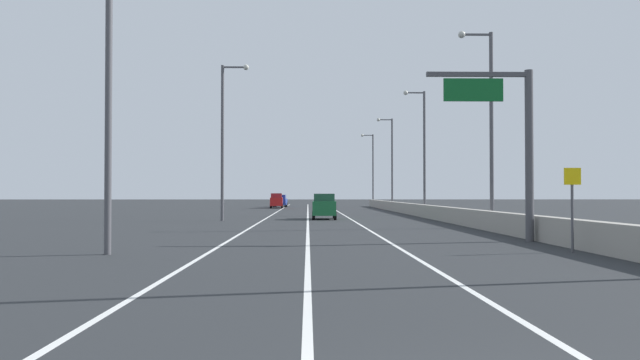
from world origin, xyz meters
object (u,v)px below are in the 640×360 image
object	(u,v)px
overhead_sign_gantry	(512,133)
car_red_0	(277,201)
lamp_post_left_near	(115,57)
car_blue_1	(280,201)
lamp_post_right_third	(422,145)
car_green_2	(324,207)
speed_advisory_sign	(572,203)
lamp_post_right_second	(488,117)
lamp_post_right_fourth	(390,158)
lamp_post_left_mid	(225,132)
lamp_post_right_fifth	(372,165)

from	to	relation	value
overhead_sign_gantry	car_red_0	distance (m)	66.16
lamp_post_left_near	car_blue_1	size ratio (longest dim) A/B	2.65
overhead_sign_gantry	lamp_post_right_third	world-z (taller)	lamp_post_right_third
car_green_2	speed_advisory_sign	bearing A→B (deg)	-74.96
overhead_sign_gantry	lamp_post_left_near	bearing A→B (deg)	-159.69
lamp_post_right_second	car_green_2	size ratio (longest dim) A/B	2.86
car_red_0	overhead_sign_gantry	bearing A→B (deg)	-78.30
lamp_post_right_fourth	lamp_post_left_near	world-z (taller)	same
car_blue_1	car_green_2	xyz separation A→B (m)	(5.56, -47.40, 0.09)
speed_advisory_sign	lamp_post_right_fourth	distance (m)	62.99
car_red_0	car_green_2	bearing A→B (deg)	-81.77
speed_advisory_sign	car_green_2	distance (m)	31.07
lamp_post_left_mid	lamp_post_left_near	bearing A→B (deg)	-90.59
speed_advisory_sign	lamp_post_right_fifth	distance (m)	86.00
lamp_post_right_second	lamp_post_left_near	world-z (taller)	same
speed_advisory_sign	lamp_post_left_mid	xyz separation A→B (m)	(-15.73, 27.24, 5.03)
overhead_sign_gantry	car_blue_1	size ratio (longest dim) A/B	1.65
lamp_post_right_second	lamp_post_right_third	bearing A→B (deg)	89.94
lamp_post_right_second	lamp_post_right_fourth	world-z (taller)	same
car_blue_1	lamp_post_right_third	bearing A→B (deg)	-67.96
lamp_post_right_fourth	car_green_2	size ratio (longest dim) A/B	2.86
lamp_post_right_fourth	lamp_post_left_mid	xyz separation A→B (m)	(-17.25, -35.53, 0.00)
lamp_post_right_second	lamp_post_left_near	size ratio (longest dim) A/B	1.00
lamp_post_left_mid	car_red_0	world-z (taller)	lamp_post_left_mid
lamp_post_right_second	lamp_post_right_fifth	xyz separation A→B (m)	(-0.33, 69.22, 0.00)
lamp_post_right_fifth	lamp_post_left_near	xyz separation A→B (m)	(-17.31, -86.29, 0.00)
car_red_0	car_blue_1	xyz separation A→B (m)	(0.23, 7.39, -0.11)
speed_advisory_sign	car_red_0	world-z (taller)	speed_advisory_sign
speed_advisory_sign	lamp_post_right_third	distance (m)	40.05
lamp_post_left_near	lamp_post_left_mid	xyz separation A→B (m)	(0.28, 27.69, 0.00)
lamp_post_right_third	car_blue_1	size ratio (longest dim) A/B	2.65
speed_advisory_sign	car_blue_1	distance (m)	78.59
speed_advisory_sign	lamp_post_right_fourth	xyz separation A→B (m)	(1.51, 62.77, 5.03)
lamp_post_right_third	lamp_post_right_fifth	world-z (taller)	same
overhead_sign_gantry	car_green_2	xyz separation A→B (m)	(-7.61, 24.68, -3.70)
overhead_sign_gantry	lamp_post_right_second	size ratio (longest dim) A/B	0.62
lamp_post_right_second	overhead_sign_gantry	bearing A→B (deg)	-100.36
speed_advisory_sign	lamp_post_left_near	xyz separation A→B (m)	(-16.02, -0.45, 5.03)
lamp_post_right_second	car_red_0	bearing A→B (deg)	106.16
speed_advisory_sign	lamp_post_left_mid	bearing A→B (deg)	120.01
lamp_post_right_fifth	lamp_post_left_mid	bearing A→B (deg)	-106.20
lamp_post_right_fourth	car_green_2	world-z (taller)	lamp_post_right_fourth
lamp_post_right_third	car_red_0	bearing A→B (deg)	117.07
speed_advisory_sign	car_blue_1	world-z (taller)	speed_advisory_sign
overhead_sign_gantry	lamp_post_right_second	world-z (taller)	lamp_post_right_second
speed_advisory_sign	car_green_2	xyz separation A→B (m)	(-8.06, 29.99, -0.73)
car_blue_1	lamp_post_right_fifth	bearing A→B (deg)	29.54
lamp_post_right_fourth	car_blue_1	size ratio (longest dim) A/B	2.65
lamp_post_right_second	lamp_post_right_third	size ratio (longest dim) A/B	1.00
overhead_sign_gantry	lamp_post_right_fourth	size ratio (longest dim) A/B	0.62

